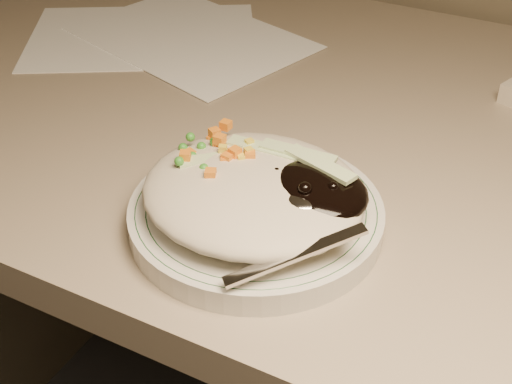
% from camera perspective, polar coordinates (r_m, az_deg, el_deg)
% --- Properties ---
extents(desk, '(1.40, 0.70, 0.74)m').
position_cam_1_polar(desk, '(0.88, 11.98, -7.11)').
color(desk, gray).
rests_on(desk, ground).
extents(plate, '(0.22, 0.22, 0.02)m').
position_cam_1_polar(plate, '(0.62, 0.00, -1.94)').
color(plate, silver).
rests_on(plate, desk).
extents(plate_rim, '(0.21, 0.21, 0.00)m').
position_cam_1_polar(plate_rim, '(0.62, 0.00, -1.21)').
color(plate_rim, '#144723').
rests_on(plate_rim, plate).
extents(meal, '(0.21, 0.19, 0.05)m').
position_cam_1_polar(meal, '(0.60, 0.32, 0.28)').
color(meal, '#BCB198').
rests_on(meal, plate).
extents(papers, '(0.42, 0.33, 0.00)m').
position_cam_1_polar(papers, '(0.98, -7.17, 12.23)').
color(papers, white).
rests_on(papers, desk).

